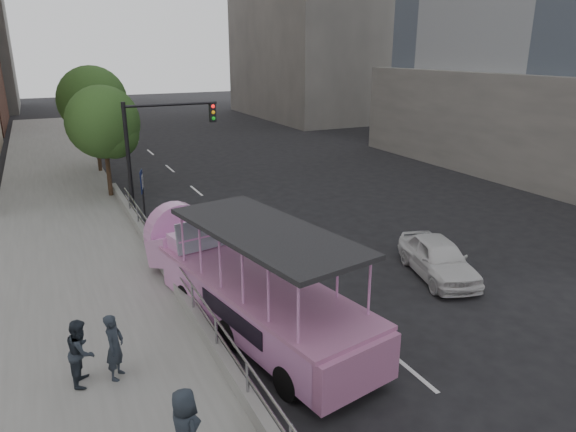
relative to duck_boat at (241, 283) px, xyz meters
name	(u,v)px	position (x,y,z in m)	size (l,w,h in m)	color
ground	(330,337)	(1.76, -1.91, -1.14)	(160.00, 160.00, 0.00)	black
sidewalk	(70,244)	(-3.99, 8.09, -0.99)	(5.50, 80.00, 0.30)	gray
kerb_wall	(194,313)	(-1.36, 0.09, -0.66)	(0.24, 30.00, 0.36)	gray
guardrail	(192,291)	(-1.36, 0.09, 0.00)	(0.07, 22.00, 0.71)	#A3A4A7
duck_boat	(241,283)	(0.00, 0.00, 0.00)	(3.87, 9.53, 3.08)	black
car	(438,258)	(6.98, -0.15, -0.48)	(1.58, 3.91, 1.33)	silver
pedestrian_near	(115,347)	(-3.62, -1.69, -0.07)	(0.57, 0.37, 1.55)	#242C36
pedestrian_mid	(81,351)	(-4.31, -1.54, -0.08)	(0.74, 0.58, 1.52)	#242C36
pedestrian_far	(185,431)	(-2.92, -4.98, -0.04)	(0.78, 0.51, 1.60)	#242C36
parking_sign	(143,196)	(-1.08, 8.09, 0.59)	(0.20, 0.60, 2.76)	black
traffic_signal	(155,140)	(0.06, 10.59, 2.35)	(4.20, 0.32, 5.20)	black
street_tree_near	(106,125)	(-1.54, 14.02, 2.67)	(3.52, 3.52, 5.72)	#39261A
street_tree_far	(95,103)	(-1.34, 20.02, 3.16)	(3.97, 3.97, 6.45)	#39261A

